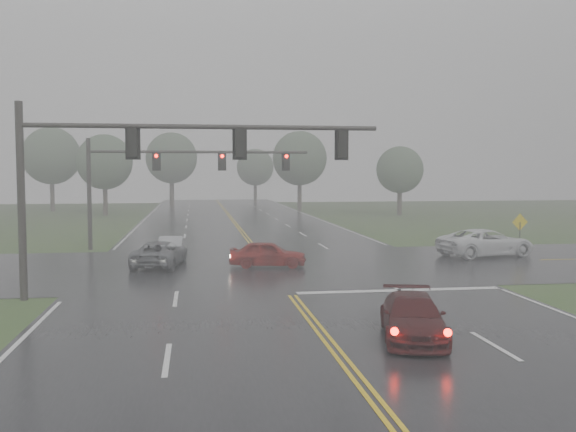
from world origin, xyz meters
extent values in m
cube|color=black|center=(0.00, 20.00, 0.00)|extent=(18.00, 160.00, 0.02)
cube|color=black|center=(0.00, 22.00, 0.00)|extent=(120.00, 14.00, 0.02)
cube|color=silver|center=(4.50, 14.40, 0.00)|extent=(8.50, 0.50, 0.01)
imported|color=#36090A|center=(2.50, 7.09, 0.00)|extent=(2.72, 4.61, 1.25)
imported|color=maroon|center=(-0.08, 21.64, 0.00)|extent=(4.11, 2.16, 1.33)
imported|color=#A4A7AC|center=(-5.06, 26.15, 0.00)|extent=(1.39, 3.74, 1.22)
imported|color=#53565B|center=(-5.54, 22.60, 0.00)|extent=(2.97, 5.01, 1.30)
imported|color=white|center=(12.80, 23.99, 0.00)|extent=(6.02, 3.69, 1.56)
cylinder|color=black|center=(-10.20, 14.70, 3.75)|extent=(0.29, 0.29, 7.49)
cylinder|color=black|center=(-10.20, 14.70, 6.66)|extent=(0.19, 0.19, 0.83)
cylinder|color=black|center=(-3.34, 14.70, 6.61)|extent=(13.72, 0.19, 0.19)
cube|color=black|center=(-6.08, 14.70, 5.98)|extent=(0.35, 0.29, 1.09)
cube|color=black|center=(-6.08, 14.86, 5.98)|extent=(0.57, 0.03, 1.30)
cube|color=black|center=(-1.97, 14.70, 5.98)|extent=(0.35, 0.29, 1.09)
cube|color=black|center=(-1.97, 14.86, 5.98)|extent=(0.57, 0.03, 1.30)
cube|color=black|center=(2.15, 14.70, 5.98)|extent=(0.35, 0.29, 1.09)
cube|color=black|center=(2.15, 14.86, 5.98)|extent=(0.57, 0.03, 1.30)
cylinder|color=black|center=(-10.20, 30.45, 3.46)|extent=(0.27, 0.27, 6.92)
cylinder|color=black|center=(-10.20, 30.45, 6.15)|extent=(0.17, 0.17, 0.77)
cylinder|color=black|center=(-3.36, 30.45, 6.10)|extent=(13.69, 0.17, 0.17)
cube|color=black|center=(-6.09, 30.45, 5.53)|extent=(0.33, 0.27, 1.01)
cube|color=black|center=(-6.09, 30.60, 5.53)|extent=(0.53, 0.03, 1.20)
cylinder|color=#FF0C05|center=(-6.09, 30.30, 5.84)|extent=(0.21, 0.06, 0.21)
cube|color=black|center=(-1.99, 30.45, 5.53)|extent=(0.33, 0.27, 1.01)
cube|color=black|center=(-1.99, 30.60, 5.53)|extent=(0.53, 0.03, 1.20)
cylinder|color=#FF0C05|center=(-1.99, 30.30, 5.84)|extent=(0.21, 0.06, 0.21)
cube|color=black|center=(2.12, 30.45, 5.53)|extent=(0.33, 0.27, 1.01)
cube|color=black|center=(2.12, 30.60, 5.53)|extent=(0.53, 0.03, 1.20)
cylinder|color=#FF0C05|center=(2.12, 30.30, 5.84)|extent=(0.21, 0.06, 0.21)
cylinder|color=black|center=(15.06, 24.37, 0.96)|extent=(0.06, 0.06, 1.92)
cube|color=yellow|center=(15.06, 24.39, 1.92)|extent=(1.01, 0.11, 1.01)
cylinder|color=#382F25|center=(-13.54, 62.59, 1.72)|extent=(0.52, 0.52, 3.43)
sphere|color=#344B32|center=(-13.54, 62.59, 5.91)|extent=(6.10, 6.10, 6.10)
cylinder|color=#382F25|center=(9.06, 67.22, 1.88)|extent=(0.53, 0.53, 3.76)
sphere|color=#344B32|center=(9.06, 67.22, 6.47)|extent=(6.68, 6.68, 6.68)
cylinder|color=#382F25|center=(-6.78, 77.65, 1.94)|extent=(0.61, 0.61, 3.88)
sphere|color=#344B32|center=(-6.78, 77.65, 6.69)|extent=(6.90, 6.90, 6.90)
cylinder|color=#382F25|center=(18.90, 58.33, 1.47)|extent=(0.52, 0.52, 2.94)
sphere|color=#344B32|center=(18.90, 58.33, 5.06)|extent=(5.22, 5.22, 5.22)
cylinder|color=#382F25|center=(-20.98, 71.20, 1.96)|extent=(0.52, 0.52, 3.92)
sphere|color=#344B32|center=(-20.98, 71.20, 6.76)|extent=(6.98, 6.98, 6.98)
cylinder|color=#382F25|center=(5.53, 87.73, 1.60)|extent=(0.51, 0.51, 3.20)
sphere|color=#344B32|center=(5.53, 87.73, 5.50)|extent=(5.68, 5.68, 5.68)
camera|label=1|loc=(-3.75, -10.56, 4.88)|focal=40.00mm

